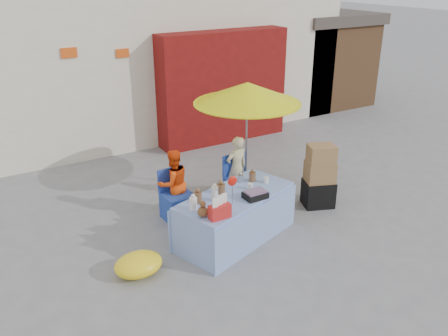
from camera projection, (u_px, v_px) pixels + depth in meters
ground at (239, 241)px, 7.36m from camera, size 80.00×80.00×0.00m
backdrop at (102, 1)px, 12.32m from camera, size 14.00×8.00×7.80m
market_table at (235, 216)px, 7.30m from camera, size 2.15×1.49×1.19m
chair_left at (178, 204)px, 7.95m from camera, size 0.51×0.50×0.85m
chair_right at (240, 188)px, 8.54m from camera, size 0.51×0.50×0.85m
vendor_orange at (173, 183)px, 7.92m from camera, size 0.60×0.48×1.18m
vendor_beige at (237, 168)px, 8.51m from camera, size 0.45×0.31×1.19m
umbrella at (247, 93)px, 8.26m from camera, size 1.90×1.90×2.09m
box_stack at (319, 178)px, 8.27m from camera, size 0.63×0.58×1.14m
tarp_bundle at (138, 264)px, 6.52m from camera, size 0.68×0.54×0.30m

